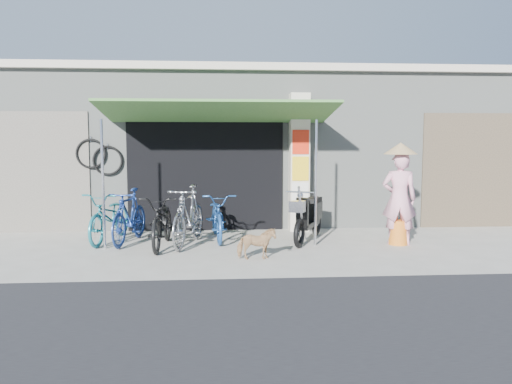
{
  "coord_description": "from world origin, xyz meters",
  "views": [
    {
      "loc": [
        -0.87,
        -8.42,
        1.93
      ],
      "look_at": [
        -0.2,
        1.0,
        1.0
      ],
      "focal_mm": 35.0,
      "sensor_mm": 36.0,
      "label": 1
    }
  ],
  "objects": [
    {
      "name": "bicycle_shop",
      "position": [
        -0.0,
        5.09,
        1.83
      ],
      "size": [
        12.3,
        5.3,
        3.66
      ],
      "color": "gray",
      "rests_on": "ground"
    },
    {
      "name": "neighbour_right",
      "position": [
        5.0,
        2.59,
        1.3
      ],
      "size": [
        2.6,
        0.06,
        2.6
      ],
      "primitive_type": "cube",
      "color": "brown",
      "rests_on": "ground"
    },
    {
      "name": "neighbour_left",
      "position": [
        -5.0,
        2.59,
        1.3
      ],
      "size": [
        2.6,
        0.06,
        2.6
      ],
      "primitive_type": "cube",
      "color": "#6B665B",
      "rests_on": "ground"
    },
    {
      "name": "bike_black",
      "position": [
        -1.94,
        0.79,
        0.49
      ],
      "size": [
        0.74,
        1.89,
        0.98
      ],
      "primitive_type": "imported",
      "rotation": [
        0.0,
        0.0,
        -0.05
      ],
      "color": "black",
      "rests_on": "ground"
    },
    {
      "name": "ground",
      "position": [
        0.0,
        0.0,
        0.0
      ],
      "size": [
        80.0,
        80.0,
        0.0
      ],
      "primitive_type": "plane",
      "color": "#ABA69B",
      "rests_on": "ground"
    },
    {
      "name": "shop_pillar",
      "position": [
        0.85,
        2.45,
        1.5
      ],
      "size": [
        0.42,
        0.44,
        3.0
      ],
      "color": "beige",
      "rests_on": "ground"
    },
    {
      "name": "bike_teal",
      "position": [
        -3.03,
        1.43,
        0.49
      ],
      "size": [
        0.98,
        1.96,
        0.99
      ],
      "primitive_type": "imported",
      "rotation": [
        0.0,
        0.0,
        -0.18
      ],
      "color": "#1B6F7A",
      "rests_on": "ground"
    },
    {
      "name": "nun",
      "position": [
        2.51,
        0.75,
        0.95
      ],
      "size": [
        0.72,
        0.64,
        1.94
      ],
      "rotation": [
        0.0,
        0.0,
        2.91
      ],
      "color": "pink",
      "rests_on": "ground"
    },
    {
      "name": "street_dog",
      "position": [
        -0.29,
        -0.31,
        0.27
      ],
      "size": [
        0.64,
        0.31,
        0.53
      ],
      "primitive_type": "imported",
      "rotation": [
        0.0,
        0.0,
        1.6
      ],
      "color": "tan",
      "rests_on": "ground"
    },
    {
      "name": "bike_blue",
      "position": [
        -2.63,
        1.23,
        0.53
      ],
      "size": [
        0.81,
        1.81,
        1.05
      ],
      "primitive_type": "imported",
      "rotation": [
        0.0,
        0.0,
        -0.18
      ],
      "color": "navy",
      "rests_on": "ground"
    },
    {
      "name": "road_strip",
      "position": [
        0.0,
        -4.5,
        0.01
      ],
      "size": [
        80.0,
        6.0,
        0.01
      ],
      "primitive_type": "cube",
      "color": "#2A292C",
      "rests_on": "ground"
    },
    {
      "name": "bike_navy",
      "position": [
        -0.94,
        1.46,
        0.48
      ],
      "size": [
        0.79,
        1.86,
        0.95
      ],
      "primitive_type": "imported",
      "rotation": [
        0.0,
        0.0,
        0.09
      ],
      "color": "#1F4B8E",
      "rests_on": "ground"
    },
    {
      "name": "awning",
      "position": [
        -0.9,
        1.63,
        2.51
      ],
      "size": [
        4.6,
        1.88,
        2.72
      ],
      "color": "#3C6D31",
      "rests_on": "ground"
    },
    {
      "name": "moped",
      "position": [
        0.86,
        1.19,
        0.48
      ],
      "size": [
        0.94,
        1.74,
        1.05
      ],
      "rotation": [
        0.0,
        0.0,
        -0.43
      ],
      "color": "black",
      "rests_on": "ground"
    },
    {
      "name": "bike_silver",
      "position": [
        -1.48,
        0.94,
        0.57
      ],
      "size": [
        0.96,
        1.97,
        1.14
      ],
      "primitive_type": "imported",
      "rotation": [
        0.0,
        0.0,
        -0.23
      ],
      "color": "#99999E",
      "rests_on": "ground"
    }
  ]
}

